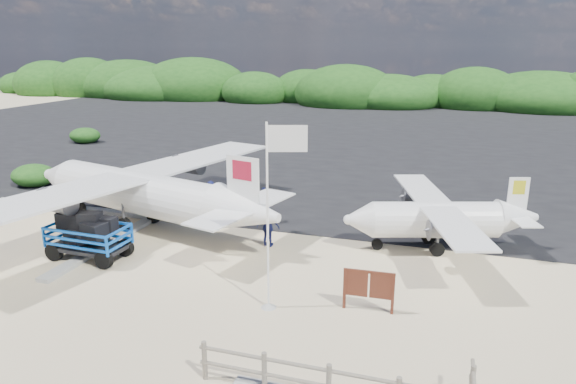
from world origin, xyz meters
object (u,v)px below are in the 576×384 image
crew_c (268,227)px  aircraft_large (514,174)px  signboard (368,311)px  flagpole (269,307)px  crew_a (211,202)px  baggage_cart (91,258)px  crew_b (264,205)px  aircraft_small (215,131)px

crew_c → aircraft_large: (10.59, 15.70, -0.79)m
signboard → crew_c: bearing=136.8°
flagpole → crew_a: 8.20m
crew_c → aircraft_large: bearing=-125.2°
signboard → aircraft_large: aircraft_large is taller
baggage_cart → signboard: size_ratio=1.91×
crew_a → aircraft_large: 19.67m
crew_b → aircraft_large: bearing=-151.4°
baggage_cart → aircraft_large: size_ratio=0.19×
crew_a → aircraft_small: bearing=-67.9°
crew_a → crew_c: crew_a is taller
baggage_cart → crew_a: (2.66, 4.89, 0.98)m
signboard → crew_b: size_ratio=0.99×
baggage_cart → crew_c: crew_c is taller
baggage_cart → crew_c: 6.76m
baggage_cart → flagpole: flagpole is taller
crew_c → aircraft_small: 28.78m
crew_b → baggage_cart: bearing=29.8°
crew_a → aircraft_small: size_ratio=0.26×
baggage_cart → flagpole: bearing=-9.7°
crew_b → aircraft_large: 17.58m
baggage_cart → signboard: baggage_cart is taller
baggage_cart → crew_a: bearing=63.4°
signboard → aircraft_small: aircraft_small is taller
crew_a → aircraft_small: crew_a is taller
crew_a → crew_b: 2.34m
flagpole → aircraft_small: bearing=117.9°
crew_c → baggage_cart: bearing=26.3°
baggage_cart → aircraft_small: 29.33m
signboard → aircraft_large: 20.58m
crew_a → crew_c: bearing=148.6°
aircraft_large → flagpole: bearing=80.8°
crew_b → aircraft_small: size_ratio=0.21×
crew_a → crew_c: size_ratio=1.24×
signboard → aircraft_small: 34.52m
aircraft_small → aircraft_large: bearing=142.0°
crew_a → baggage_cart: bearing=58.7°
flagpole → crew_b: 7.80m
crew_b → crew_c: size_ratio=1.03×
crew_b → aircraft_small: bearing=-79.7°
flagpole → aircraft_small: (-15.72, 29.75, 0.00)m
crew_a → crew_c: 3.76m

